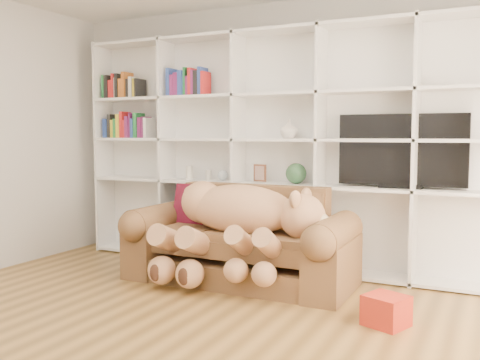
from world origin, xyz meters
The scene contains 14 objects.
floor centered at (0.00, 0.00, 0.00)m, with size 5.00×5.00×0.00m, color brown.
wall_back centered at (0.00, 2.50, 1.35)m, with size 5.00×0.02×2.70m, color silver.
bookshelf centered at (-0.24, 2.36, 1.31)m, with size 4.43×0.35×2.40m.
sofa centered at (-0.12, 1.70, 0.33)m, with size 2.07×0.89×0.87m.
teddy_bear centered at (-0.08, 1.53, 0.60)m, with size 1.51×0.84×0.87m.
throw_pillow centered at (-0.70, 1.85, 0.65)m, with size 0.41×0.13×0.41m, color maroon.
gift_box centered at (1.31, 1.10, 0.11)m, with size 0.27×0.25×0.22m, color red.
tv centered at (1.19, 2.35, 1.20)m, with size 1.14×0.18×0.67m.
picture_frame centered at (-0.20, 2.30, 0.96)m, with size 0.14×0.03×0.18m, color #55301D.
green_vase centered at (0.19, 2.30, 0.97)m, with size 0.21×0.21×0.21m, color #2A5230.
figurine_tall centered at (-1.04, 2.30, 0.94)m, with size 0.07×0.07×0.15m, color beige.
figurine_short centered at (-0.80, 2.30, 0.92)m, with size 0.06×0.06×0.11m, color beige.
snow_globe centered at (-0.63, 2.30, 0.93)m, with size 0.11×0.11×0.11m, color silver.
shelf_vase centered at (0.12, 2.30, 1.41)m, with size 0.17×0.17×0.18m, color silver.
Camera 1 is at (2.00, -2.67, 1.35)m, focal length 40.00 mm.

